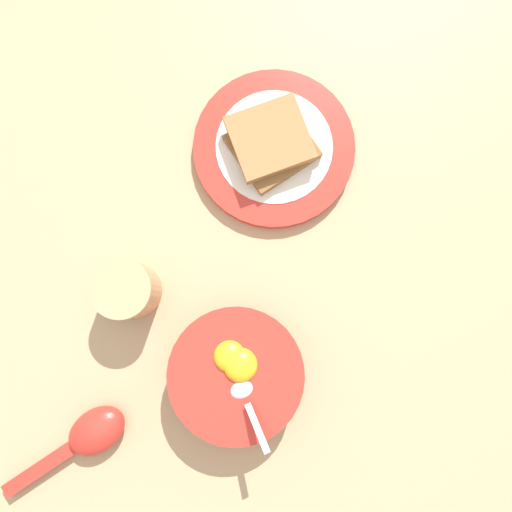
{
  "coord_description": "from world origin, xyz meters",
  "views": [
    {
      "loc": [
        -0.13,
        0.1,
        0.61
      ],
      "look_at": [
        -0.15,
        0.03,
        0.02
      ],
      "focal_mm": 35.0,
      "sensor_mm": 36.0,
      "label": 1
    }
  ],
  "objects_px": {
    "egg_bowl": "(236,373)",
    "drinking_cup": "(130,288)",
    "soup_spoon": "(88,437)",
    "toast_sandwich": "(271,143)",
    "toast_plate": "(274,149)"
  },
  "relations": [
    {
      "from": "toast_sandwich",
      "to": "soup_spoon",
      "type": "distance_m",
      "value": 0.41
    },
    {
      "from": "egg_bowl",
      "to": "soup_spoon",
      "type": "relative_size",
      "value": 0.97
    },
    {
      "from": "toast_plate",
      "to": "drinking_cup",
      "type": "relative_size",
      "value": 2.92
    },
    {
      "from": "drinking_cup",
      "to": "toast_plate",
      "type": "bearing_deg",
      "value": -153.98
    },
    {
      "from": "egg_bowl",
      "to": "drinking_cup",
      "type": "relative_size",
      "value": 2.3
    },
    {
      "from": "toast_sandwich",
      "to": "soup_spoon",
      "type": "xyz_separation_m",
      "value": [
        0.32,
        0.25,
        -0.02
      ]
    },
    {
      "from": "egg_bowl",
      "to": "soup_spoon",
      "type": "bearing_deg",
      "value": 3.0
    },
    {
      "from": "toast_plate",
      "to": "soup_spoon",
      "type": "xyz_separation_m",
      "value": [
        0.32,
        0.25,
        0.01
      ]
    },
    {
      "from": "egg_bowl",
      "to": "toast_plate",
      "type": "relative_size",
      "value": 0.79
    },
    {
      "from": "egg_bowl",
      "to": "toast_plate",
      "type": "distance_m",
      "value": 0.28
    },
    {
      "from": "egg_bowl",
      "to": "toast_plate",
      "type": "xyz_separation_m",
      "value": [
        -0.14,
        -0.24,
        -0.02
      ]
    },
    {
      "from": "toast_plate",
      "to": "drinking_cup",
      "type": "height_order",
      "value": "drinking_cup"
    },
    {
      "from": "soup_spoon",
      "to": "toast_sandwich",
      "type": "bearing_deg",
      "value": -141.89
    },
    {
      "from": "egg_bowl",
      "to": "drinking_cup",
      "type": "height_order",
      "value": "egg_bowl"
    },
    {
      "from": "toast_plate",
      "to": "toast_sandwich",
      "type": "height_order",
      "value": "toast_sandwich"
    }
  ]
}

